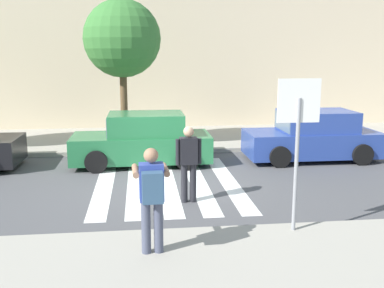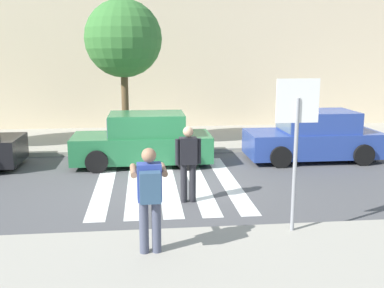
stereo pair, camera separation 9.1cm
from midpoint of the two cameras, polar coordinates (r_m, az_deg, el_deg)
name	(u,v)px [view 2 (the right image)]	position (r m, az deg, el deg)	size (l,w,h in m)	color
ground_plane	(168,185)	(11.47, -2.87, -5.26)	(120.00, 120.00, 0.00)	#4C4C4F
sidewalk_far	(159,139)	(17.29, -4.05, 0.69)	(60.00, 4.80, 0.14)	#9E998C
building_facade_far	(155,55)	(21.38, -4.63, 11.23)	(56.00, 4.00, 6.43)	beige
crosswalk_stripe_0	(105,185)	(11.69, -10.82, -5.11)	(0.44, 5.20, 0.01)	silver
crosswalk_stripe_1	(136,184)	(11.65, -6.88, -5.05)	(0.44, 5.20, 0.01)	silver
crosswalk_stripe_2	(167,183)	(11.66, -2.93, -4.96)	(0.44, 5.20, 0.01)	silver
crosswalk_stripe_3	(198,182)	(11.73, 0.99, -4.84)	(0.44, 5.20, 0.01)	silver
crosswalk_stripe_4	(228,181)	(11.85, 4.84, -4.71)	(0.44, 5.20, 0.01)	silver
stop_sign	(297,121)	(8.01, 13.47, 2.80)	(0.76, 0.08, 2.74)	gray
photographer_with_backpack	(150,192)	(7.10, -5.04, -6.06)	(0.61, 0.86, 1.72)	#474C60
pedestrian_crossing	(188,160)	(9.97, -0.23, -2.02)	(0.58, 0.26, 1.72)	#232328
parked_car_green	(143,141)	(13.52, -5.99, 0.44)	(4.10, 1.92, 1.55)	#236B3D
parked_car_blue	(314,137)	(14.52, 15.38, 0.86)	(4.10, 1.92, 1.55)	#284293
street_tree_center	(123,39)	(15.32, -8.55, 13.03)	(2.55, 2.55, 4.90)	brown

